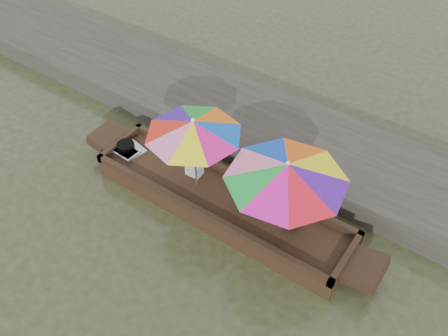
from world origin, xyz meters
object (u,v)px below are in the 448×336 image
Objects in this scene: umbrella_bow at (195,154)px; tray_scallop at (133,150)px; boat_hull at (221,203)px; supply_bag at (194,169)px; charcoal_grill at (250,196)px; cooking_pot at (126,148)px; tray_crayfish at (126,152)px; umbrella_stern at (284,197)px; vendor at (295,206)px.

tray_scallop is at bearing 179.24° from umbrella_bow.
boat_hull is at bearing -0.57° from tray_scallop.
supply_bag is at bearing 164.51° from boat_hull.
supply_bag is at bearing 7.62° from tray_scallop.
charcoal_grill reaches higher than tray_scallop.
cooking_pot is 0.69× the size of tray_crayfish.
tray_crayfish is at bearing -107.79° from tray_scallop.
tray_scallop is at bearing 179.64° from umbrella_stern.
boat_hull is 2.97× the size of umbrella_bow.
charcoal_grill is at bearing 7.82° from tray_crayfish.
umbrella_bow reaches higher than vendor.
umbrella_stern reaches higher than boat_hull.
vendor is at bearing 2.08° from tray_scallop.
cooking_pot reaches higher than charcoal_grill.
umbrella_stern is (1.23, 0.00, 0.95)m from boat_hull.
supply_bag reaches higher than tray_crayfish.
cooking_pot is 0.14m from tray_scallop.
supply_bag is at bearing -178.53° from charcoal_grill.
umbrella_bow is 0.85× the size of umbrella_stern.
cooking_pot is 1.51m from supply_bag.
tray_crayfish is 0.15m from tray_scallop.
umbrella_stern is at bearing -5.98° from supply_bag.
tray_crayfish is at bearing -172.18° from charcoal_grill.
umbrella_bow is at bearing 180.00° from umbrella_stern.
tray_scallop is 2.61m from charcoal_grill.
vendor is (3.52, 0.13, 0.46)m from tray_scallop.
tray_scallop is 3.45m from umbrella_stern.
vendor reaches higher than tray_scallop.
cooking_pot is 0.10m from tray_crayfish.
vendor is at bearing 4.39° from tray_crayfish.
boat_hull is 5.03× the size of vendor.
umbrella_bow is at bearing -0.76° from tray_scallop.
cooking_pot is at bearing -178.04° from umbrella_bow.
tray_crayfish is 0.51× the size of vendor.
umbrella_stern reaches higher than charcoal_grill.
cooking_pot is 1.25× the size of supply_bag.
vendor is (0.92, -0.09, 0.41)m from charcoal_grill.
charcoal_grill is 1.24m from umbrella_bow.
boat_hull is 0.58m from charcoal_grill.
umbrella_stern is (0.77, -0.24, 0.69)m from charcoal_grill.
cooking_pot is at bearing 126.73° from tray_crayfish.
cooking_pot is at bearing -179.04° from umbrella_stern.
boat_hull is at bearing 180.00° from umbrella_stern.
tray_scallop is at bearing 72.21° from tray_crayfish.
umbrella_bow is at bearing -46.19° from supply_bag.
supply_bag is (-1.20, -0.03, 0.04)m from charcoal_grill.
tray_crayfish is at bearing -175.64° from umbrella_bow.
boat_hull is 17.76× the size of supply_bag.
tray_scallop is (0.10, 0.08, -0.06)m from cooking_pot.
charcoal_grill is at bearing 4.78° from tray_scallop.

